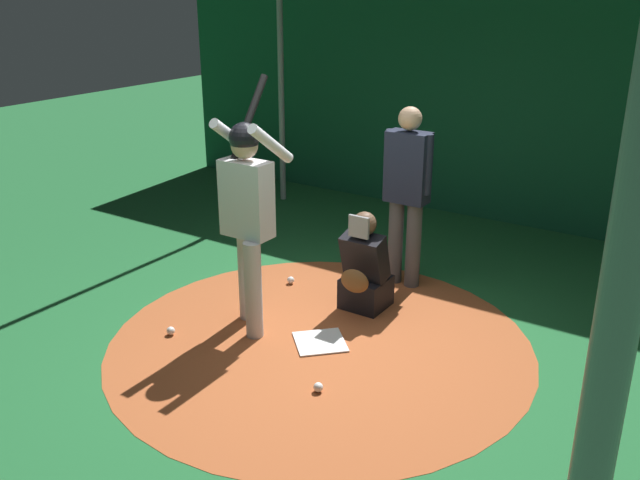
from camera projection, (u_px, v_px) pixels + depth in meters
name	position (u px, v px, depth m)	size (l,w,h in m)	color
ground_plane	(320.00, 343.00, 5.94)	(25.70, 25.70, 0.00)	#216633
dirt_circle	(320.00, 343.00, 5.94)	(3.63, 3.63, 0.01)	#AD562D
home_plate	(320.00, 342.00, 5.93)	(0.42, 0.42, 0.01)	white
batter	(247.00, 206.00, 5.83)	(0.68, 0.49, 2.18)	#BCBCC0
catcher	(364.00, 271.00, 6.43)	(0.58, 0.40, 0.97)	black
umpire	(407.00, 187.00, 6.74)	(0.23, 0.49, 1.81)	#4C4C51
back_wall	(501.00, 70.00, 8.41)	(0.22, 9.70, 3.75)	#145133
cage_frame	(320.00, 84.00, 5.15)	(6.44, 5.52, 3.09)	gray
baseball_0	(318.00, 387.00, 5.22)	(0.07, 0.07, 0.07)	white
baseball_1	(171.00, 331.00, 6.05)	(0.07, 0.07, 0.07)	white
baseball_2	(291.00, 280.00, 7.07)	(0.07, 0.07, 0.07)	white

